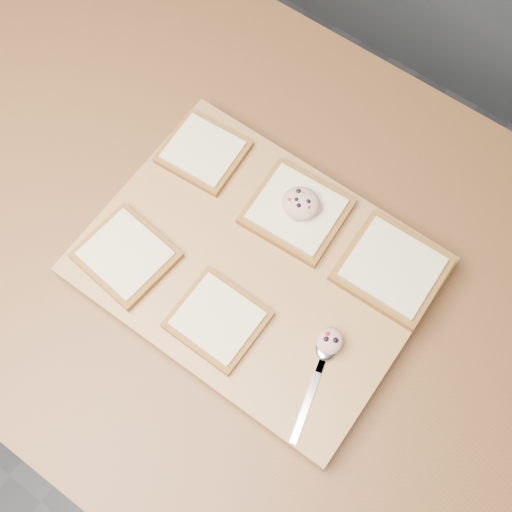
{
  "coord_description": "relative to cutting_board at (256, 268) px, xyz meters",
  "views": [
    {
      "loc": [
        0.12,
        -0.27,
        1.75
      ],
      "look_at": [
        -0.06,
        -0.02,
        0.96
      ],
      "focal_mm": 45.0,
      "sensor_mm": 36.0,
      "label": 1
    }
  ],
  "objects": [
    {
      "name": "bread_far_center",
      "position": [
        0.0,
        0.09,
        0.03
      ],
      "size": [
        0.13,
        0.12,
        0.02
      ],
      "color": "brown",
      "rests_on": "cutting_board"
    },
    {
      "name": "bread_far_left",
      "position": [
        -0.16,
        0.09,
        0.03
      ],
      "size": [
        0.12,
        0.11,
        0.02
      ],
      "color": "brown",
      "rests_on": "cutting_board"
    },
    {
      "name": "island_counter",
      "position": [
        0.06,
        0.02,
        -0.46
      ],
      "size": [
        2.0,
        0.8,
        0.9
      ],
      "color": "slate",
      "rests_on": "ground"
    },
    {
      "name": "bread_near_center",
      "position": [
        0.01,
        -0.1,
        0.03
      ],
      "size": [
        0.11,
        0.1,
        0.02
      ],
      "color": "brown",
      "rests_on": "cutting_board"
    },
    {
      "name": "bread_near_left",
      "position": [
        -0.15,
        -0.1,
        0.03
      ],
      "size": [
        0.13,
        0.12,
        0.02
      ],
      "color": "brown",
      "rests_on": "cutting_board"
    },
    {
      "name": "ground",
      "position": [
        0.06,
        0.02,
        -0.92
      ],
      "size": [
        4.0,
        4.0,
        0.0
      ],
      "primitive_type": "plane",
      "color": "#515459",
      "rests_on": "ground"
    },
    {
      "name": "spoon",
      "position": [
        0.15,
        -0.05,
        0.02
      ],
      "size": [
        0.06,
        0.16,
        0.01
      ],
      "color": "silver",
      "rests_on": "cutting_board"
    },
    {
      "name": "spoon_salad",
      "position": [
        0.14,
        -0.04,
        0.04
      ],
      "size": [
        0.03,
        0.04,
        0.02
      ],
      "color": "#D69E89",
      "rests_on": "spoon"
    },
    {
      "name": "bread_far_right",
      "position": [
        0.16,
        0.1,
        0.03
      ],
      "size": [
        0.13,
        0.12,
        0.02
      ],
      "color": "brown",
      "rests_on": "cutting_board"
    },
    {
      "name": "cutting_board",
      "position": [
        0.0,
        0.0,
        0.0
      ],
      "size": [
        0.45,
        0.34,
        0.04
      ],
      "primitive_type": "cube",
      "color": "tan",
      "rests_on": "island_counter"
    },
    {
      "name": "tuna_salad_dollop",
      "position": [
        0.01,
        0.1,
        0.05
      ],
      "size": [
        0.05,
        0.05,
        0.02
      ],
      "color": "#D69E89",
      "rests_on": "bread_far_center"
    }
  ]
}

